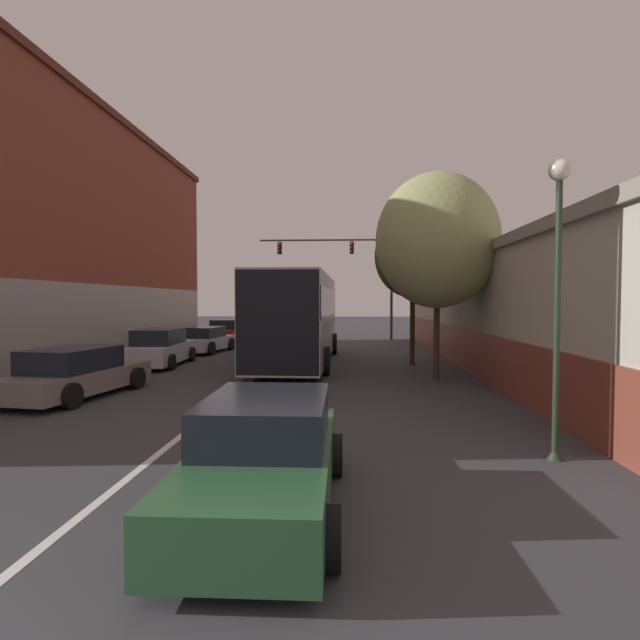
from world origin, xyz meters
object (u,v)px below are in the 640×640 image
at_px(street_tree_far, 413,256).
at_px(parked_car_left_mid, 227,331).
at_px(parked_car_left_far, 204,340).
at_px(bus, 298,314).
at_px(parked_car_left_distant, 160,348).
at_px(traffic_signal_gantry, 353,264).
at_px(street_lamp, 558,277).
at_px(street_tree_near, 437,241).
at_px(hatchback_foreground, 265,457).
at_px(parked_car_left_near, 76,374).

bearing_deg(street_tree_far, parked_car_left_mid, 133.13).
height_order(parked_car_left_far, street_tree_far, street_tree_far).
bearing_deg(bus, parked_car_left_far, 53.32).
xyz_separation_m(parked_car_left_distant, traffic_signal_gantry, (7.65, 13.96, 4.33)).
distance_m(traffic_signal_gantry, street_lamp, 25.32).
height_order(bus, street_tree_near, street_tree_near).
height_order(bus, parked_car_left_far, bus).
bearing_deg(hatchback_foreground, street_tree_near, -21.08).
relative_size(bus, parked_car_left_far, 2.58).
bearing_deg(hatchback_foreground, street_tree_far, -14.72).
relative_size(bus, street_tree_far, 1.85).
bearing_deg(parked_car_left_near, street_tree_far, -45.37).
relative_size(parked_car_left_mid, street_lamp, 0.94).
bearing_deg(parked_car_left_distant, parked_car_left_near, 179.36).
height_order(bus, parked_car_left_near, bus).
xyz_separation_m(hatchback_foreground, street_lamp, (4.34, 2.16, 2.29)).
bearing_deg(bus, parked_car_left_near, 147.03).
xyz_separation_m(street_lamp, street_tree_near, (-0.50, 8.12, 1.56)).
distance_m(parked_car_left_distant, street_tree_far, 10.64).
height_order(parked_car_left_distant, street_tree_near, street_tree_near).
height_order(traffic_signal_gantry, street_tree_far, traffic_signal_gantry).
height_order(parked_car_left_near, street_lamp, street_lamp).
relative_size(traffic_signal_gantry, street_tree_far, 1.47).
height_order(parked_car_left_mid, parked_car_left_distant, parked_car_left_distant).
distance_m(bus, street_lamp, 13.48).
bearing_deg(bus, hatchback_foreground, -175.10).
bearing_deg(hatchback_foreground, parked_car_left_mid, 14.35).
xyz_separation_m(traffic_signal_gantry, street_lamp, (3.13, -25.04, -2.08)).
xyz_separation_m(bus, hatchback_foreground, (1.10, -14.46, -1.36)).
height_order(parked_car_left_near, street_tree_far, street_tree_far).
xyz_separation_m(hatchback_foreground, parked_car_left_far, (-6.20, 18.34, -0.03)).
bearing_deg(traffic_signal_gantry, street_tree_far, -80.02).
relative_size(hatchback_foreground, street_lamp, 0.86).
xyz_separation_m(parked_car_left_far, parked_car_left_distant, (-0.24, -5.11, 0.07)).
xyz_separation_m(hatchback_foreground, street_tree_far, (3.53, 14.03, 3.69)).
distance_m(parked_car_left_distant, street_tree_near, 11.35).
bearing_deg(hatchback_foreground, parked_car_left_near, 42.05).
distance_m(parked_car_left_far, street_tree_far, 11.27).
distance_m(bus, parked_car_left_mid, 11.89).
relative_size(bus, street_lamp, 2.32).
distance_m(street_lamp, street_tree_far, 11.98).
bearing_deg(traffic_signal_gantry, parked_car_left_near, -109.95).
height_order(parked_car_left_far, street_tree_near, street_tree_near).
height_order(parked_car_left_distant, street_tree_far, street_tree_far).
relative_size(parked_car_left_mid, street_tree_near, 0.67).
height_order(parked_car_left_distant, traffic_signal_gantry, traffic_signal_gantry).
distance_m(hatchback_foreground, street_tree_far, 14.93).
relative_size(hatchback_foreground, parked_car_left_mid, 0.92).
distance_m(parked_car_left_far, traffic_signal_gantry, 12.36).
relative_size(parked_car_left_far, street_tree_near, 0.65).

